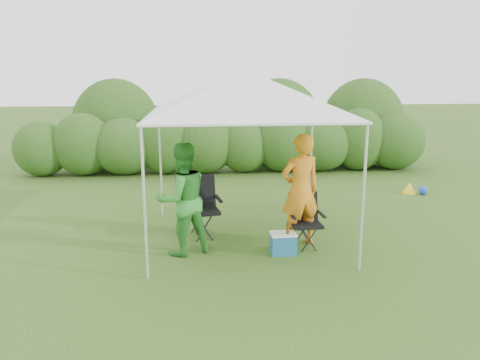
{
  "coord_description": "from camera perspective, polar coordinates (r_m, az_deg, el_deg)",
  "views": [
    {
      "loc": [
        -0.8,
        -7.08,
        2.77
      ],
      "look_at": [
        -0.09,
        0.4,
        1.05
      ],
      "focal_mm": 35.0,
      "sensor_mm": 36.0,
      "label": 1
    }
  ],
  "objects": [
    {
      "name": "ground",
      "position": [
        7.64,
        0.96,
        -8.35
      ],
      "size": [
        70.0,
        70.0,
        0.0
      ],
      "primitive_type": "plane",
      "color": "#3E601E"
    },
    {
      "name": "hedge",
      "position": [
        13.26,
        -1.3,
        4.45
      ],
      "size": [
        11.65,
        1.53,
        1.8
      ],
      "color": "#2E551A",
      "rests_on": "ground"
    },
    {
      "name": "canopy",
      "position": [
        7.63,
        0.61,
        10.58
      ],
      "size": [
        3.1,
        3.1,
        2.83
      ],
      "color": "silver",
      "rests_on": "ground"
    },
    {
      "name": "chair_right",
      "position": [
        7.71,
        7.93,
        -4.43
      ],
      "size": [
        0.56,
        0.51,
        0.87
      ],
      "rotation": [
        0.0,
        0.0,
        0.05
      ],
      "color": "black",
      "rests_on": "ground"
    },
    {
      "name": "chair_left",
      "position": [
        8.12,
        -4.86,
        -2.7
      ],
      "size": [
        0.72,
        0.68,
        1.05
      ],
      "rotation": [
        0.0,
        0.0,
        0.17
      ],
      "color": "black",
      "rests_on": "ground"
    },
    {
      "name": "man",
      "position": [
        7.62,
        7.36,
        -1.25
      ],
      "size": [
        0.76,
        0.6,
        1.84
      ],
      "primitive_type": "imported",
      "rotation": [
        0.0,
        0.0,
        3.4
      ],
      "color": "orange",
      "rests_on": "ground"
    },
    {
      "name": "woman",
      "position": [
        7.25,
        -7.07,
        -2.34
      ],
      "size": [
        1.05,
        0.96,
        1.75
      ],
      "primitive_type": "imported",
      "rotation": [
        0.0,
        0.0,
        3.57
      ],
      "color": "green",
      "rests_on": "ground"
    },
    {
      "name": "cooler",
      "position": [
        7.41,
        5.29,
        -7.68
      ],
      "size": [
        0.41,
        0.3,
        0.34
      ],
      "rotation": [
        0.0,
        0.0,
        0.02
      ],
      "color": "#1F618F",
      "rests_on": "ground"
    },
    {
      "name": "bottle",
      "position": [
        7.3,
        5.86,
        -5.76
      ],
      "size": [
        0.06,
        0.06,
        0.21
      ],
      "primitive_type": "cylinder",
      "color": "#592D0C",
      "rests_on": "cooler"
    },
    {
      "name": "lawn_toy",
      "position": [
        11.74,
        20.31,
        -0.97
      ],
      "size": [
        0.51,
        0.43,
        0.26
      ],
      "color": "yellow",
      "rests_on": "ground"
    }
  ]
}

